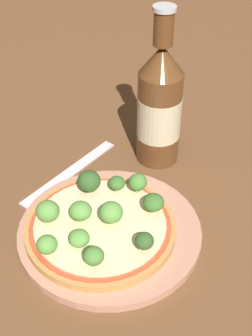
# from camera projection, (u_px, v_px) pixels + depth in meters

# --- Properties ---
(ground_plane) EXTENTS (3.00, 3.00, 0.00)m
(ground_plane) POSITION_uv_depth(u_px,v_px,m) (126.00, 224.00, 0.64)
(ground_plane) COLOR brown
(plate) EXTENTS (0.24, 0.24, 0.01)m
(plate) POSITION_uv_depth(u_px,v_px,m) (110.00, 231.00, 0.62)
(plate) COLOR tan
(plate) RESTS_ON ground_plane
(pizza) EXTENTS (0.20, 0.20, 0.01)m
(pizza) POSITION_uv_depth(u_px,v_px,m) (100.00, 227.00, 0.61)
(pizza) COLOR #B77F42
(pizza) RESTS_ON plate
(broccoli_floret_0) EXTENTS (0.02, 0.02, 0.03)m
(broccoli_floret_0) POSITION_uv_depth(u_px,v_px,m) (144.00, 241.00, 0.56)
(broccoli_floret_0) COLOR #89A866
(broccoli_floret_0) RESTS_ON pizza
(broccoli_floret_1) EXTENTS (0.03, 0.03, 0.03)m
(broccoli_floret_1) POSITION_uv_depth(u_px,v_px,m) (80.00, 211.00, 0.60)
(broccoli_floret_1) COLOR #89A866
(broccoli_floret_1) RESTS_ON pizza
(broccoli_floret_2) EXTENTS (0.03, 0.03, 0.03)m
(broccoli_floret_2) POSITION_uv_depth(u_px,v_px,m) (111.00, 212.00, 0.59)
(broccoli_floret_2) COLOR #89A866
(broccoli_floret_2) RESTS_ON pizza
(broccoli_floret_3) EXTENTS (0.03, 0.03, 0.03)m
(broccoli_floret_3) POSITION_uv_depth(u_px,v_px,m) (94.00, 256.00, 0.54)
(broccoli_floret_3) COLOR #89A866
(broccoli_floret_3) RESTS_ON pizza
(broccoli_floret_4) EXTENTS (0.03, 0.03, 0.03)m
(broccoli_floret_4) POSITION_uv_depth(u_px,v_px,m) (138.00, 182.00, 0.64)
(broccoli_floret_4) COLOR #89A866
(broccoli_floret_4) RESTS_ON pizza
(broccoli_floret_5) EXTENTS (0.02, 0.02, 0.02)m
(broccoli_floret_5) POSITION_uv_depth(u_px,v_px,m) (117.00, 183.00, 0.65)
(broccoli_floret_5) COLOR #89A866
(broccoli_floret_5) RESTS_ON pizza
(broccoli_floret_6) EXTENTS (0.03, 0.03, 0.03)m
(broccoli_floret_6) POSITION_uv_depth(u_px,v_px,m) (89.00, 181.00, 0.64)
(broccoli_floret_6) COLOR #89A866
(broccoli_floret_6) RESTS_ON pizza
(broccoli_floret_7) EXTENTS (0.03, 0.03, 0.03)m
(broccoli_floret_7) POSITION_uv_depth(u_px,v_px,m) (153.00, 202.00, 0.61)
(broccoli_floret_7) COLOR #89A866
(broccoli_floret_7) RESTS_ON pizza
(broccoli_floret_8) EXTENTS (0.03, 0.03, 0.02)m
(broccoli_floret_8) POSITION_uv_depth(u_px,v_px,m) (79.00, 238.00, 0.57)
(broccoli_floret_8) COLOR #89A866
(broccoli_floret_8) RESTS_ON pizza
(broccoli_floret_9) EXTENTS (0.03, 0.03, 0.03)m
(broccoli_floret_9) POSITION_uv_depth(u_px,v_px,m) (47.00, 245.00, 0.56)
(broccoli_floret_9) COLOR #89A866
(broccoli_floret_9) RESTS_ON pizza
(broccoli_floret_10) EXTENTS (0.03, 0.03, 0.03)m
(broccoli_floret_10) POSITION_uv_depth(u_px,v_px,m) (48.00, 211.00, 0.60)
(broccoli_floret_10) COLOR #89A866
(broccoli_floret_10) RESTS_ON pizza
(beer_bottle) EXTENTS (0.07, 0.07, 0.25)m
(beer_bottle) POSITION_uv_depth(u_px,v_px,m) (160.00, 106.00, 0.70)
(beer_bottle) COLOR #563319
(beer_bottle) RESTS_ON ground_plane
(fork) EXTENTS (0.10, 0.19, 0.00)m
(fork) POSITION_uv_depth(u_px,v_px,m) (70.00, 172.00, 0.72)
(fork) COLOR silver
(fork) RESTS_ON ground_plane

